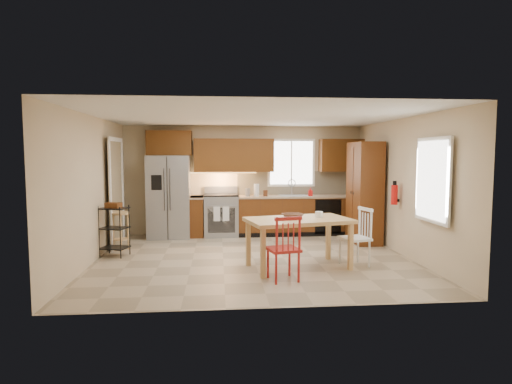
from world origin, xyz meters
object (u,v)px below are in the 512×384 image
object	(u,v)px
chair_red	(283,248)
refrigerator	(169,197)
range_stove	(221,216)
table_bowl	(292,219)
fire_extinguisher	(394,195)
utility_cart	(114,231)
bar_stool	(121,231)
soap_bottle	(310,192)
dining_table	(298,244)
pantry	(364,193)
chair_white	(355,237)
table_jar	(319,216)

from	to	relation	value
chair_red	refrigerator	bearing A→B (deg)	107.35
range_stove	table_bowl	xyz separation A→B (m)	(1.12, -2.89, 0.35)
fire_extinguisher	utility_cart	bearing A→B (deg)	177.16
refrigerator	bar_stool	world-z (taller)	refrigerator
refrigerator	soap_bottle	bearing A→B (deg)	-0.45
fire_extinguisher	range_stove	bearing A→B (deg)	147.38
range_stove	dining_table	size ratio (longest dim) A/B	0.56
pantry	dining_table	distance (m)	2.67
fire_extinguisher	table_bowl	world-z (taller)	fire_extinguisher
range_stove	dining_table	world-z (taller)	range_stove
dining_table	bar_stool	bearing A→B (deg)	140.24
refrigerator	dining_table	size ratio (longest dim) A/B	1.11
range_stove	chair_red	bearing A→B (deg)	-76.14
fire_extinguisher	bar_stool	distance (m)	5.24
refrigerator	fire_extinguisher	world-z (taller)	refrigerator
dining_table	chair_red	size ratio (longest dim) A/B	1.70
refrigerator	chair_red	size ratio (longest dim) A/B	1.90
range_stove	bar_stool	world-z (taller)	range_stove
soap_bottle	bar_stool	world-z (taller)	soap_bottle
bar_stool	fire_extinguisher	bearing A→B (deg)	-16.60
soap_bottle	utility_cart	world-z (taller)	soap_bottle
bar_stool	utility_cart	distance (m)	0.51
pantry	chair_white	size ratio (longest dim) A/B	2.19
soap_bottle	pantry	distance (m)	1.31
table_bowl	bar_stool	world-z (taller)	table_bowl
bar_stool	chair_white	bearing A→B (deg)	-28.99
range_stove	pantry	distance (m)	3.19
table_jar	refrigerator	bearing A→B (deg)	135.00
fire_extinguisher	table_bowl	xyz separation A→B (m)	(-2.06, -0.86, -0.29)
fire_extinguisher	chair_white	world-z (taller)	fire_extinguisher
soap_bottle	chair_red	xyz separation A→B (m)	(-1.16, -3.46, -0.52)
chair_white	range_stove	bearing A→B (deg)	24.59
chair_red	chair_white	distance (m)	1.48
range_stove	table_bowl	distance (m)	3.12
refrigerator	range_stove	distance (m)	1.24
dining_table	chair_red	world-z (taller)	chair_red
fire_extinguisher	bar_stool	bearing A→B (deg)	171.63
chair_white	table_jar	bearing A→B (deg)	72.16
refrigerator	pantry	world-z (taller)	pantry
fire_extinguisher	chair_red	xyz separation A→B (m)	(-2.31, -1.51, -0.62)
pantry	utility_cart	distance (m)	5.03
table_bowl	table_jar	world-z (taller)	table_jar
refrigerator	soap_bottle	world-z (taller)	refrigerator
bar_stool	utility_cart	world-z (taller)	utility_cart
range_stove	table_bowl	bearing A→B (deg)	-68.80
chair_white	table_bowl	distance (m)	1.10
dining_table	utility_cart	world-z (taller)	utility_cart
dining_table	bar_stool	size ratio (longest dim) A/B	2.22
soap_bottle	fire_extinguisher	bearing A→B (deg)	-59.47
refrigerator	fire_extinguisher	size ratio (longest dim) A/B	5.06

